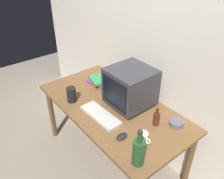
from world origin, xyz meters
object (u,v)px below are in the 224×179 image
computer_mouse (122,136)px  bottle_short (156,118)px  cd_spindle (176,123)px  bottle_tall (139,151)px  mug (143,138)px  crt_monitor (130,87)px  keyboard (100,115)px  metal_canister (71,95)px  book_stack (98,81)px

computer_mouse → bottle_short: size_ratio=0.57×
cd_spindle → bottle_short: bearing=-131.9°
bottle_short → cd_spindle: bearing=48.1°
bottle_tall → cd_spindle: size_ratio=2.57×
mug → cd_spindle: 0.36m
cd_spindle → mug: bearing=-95.3°
crt_monitor → keyboard: 0.37m
bottle_tall → metal_canister: (-0.94, 0.01, -0.04)m
crt_monitor → book_stack: size_ratio=1.56×
mug → bottle_tall: bearing=-54.9°
bottle_short → bottle_tall: bearing=-63.5°
bottle_short → mug: size_ratio=1.45×
computer_mouse → cd_spindle: bearing=69.0°
computer_mouse → book_stack: bearing=156.1°
crt_monitor → mug: bearing=-29.9°
keyboard → book_stack: 0.57m
computer_mouse → bottle_tall: (0.25, -0.07, 0.10)m
crt_monitor → book_stack: crt_monitor is taller
cd_spindle → book_stack: bearing=-172.6°
mug → cd_spindle: size_ratio=1.00×
keyboard → metal_canister: bearing=-169.5°
bottle_tall → book_stack: bearing=159.0°
book_stack → cd_spindle: size_ratio=2.09×
crt_monitor → computer_mouse: crt_monitor is taller
keyboard → bottle_short: size_ratio=2.41×
crt_monitor → cd_spindle: bearing=12.9°
mug → metal_canister: size_ratio=0.80×
keyboard → mug: 0.47m
mug → metal_canister: 0.84m
mug → cd_spindle: bearing=84.7°
bottle_tall → metal_canister: bearing=179.1°
computer_mouse → bottle_tall: size_ratio=0.32×
computer_mouse → book_stack: book_stack is taller
bottle_short → book_stack: (-0.85, 0.00, -0.03)m
computer_mouse → book_stack: (-0.80, 0.34, 0.01)m
book_stack → cd_spindle: book_stack is taller
metal_canister → computer_mouse: bearing=4.4°
keyboard → bottle_tall: size_ratio=1.36×
bottle_short → mug: bottle_short is taller
bottle_short → book_stack: size_ratio=0.69×
bottle_tall → computer_mouse: bearing=165.0°
computer_mouse → book_stack: 0.87m
keyboard → metal_canister: size_ratio=2.80×
book_stack → metal_canister: size_ratio=1.67×
keyboard → computer_mouse: 0.33m
mug → crt_monitor: bearing=150.1°
crt_monitor → bottle_tall: (0.56, -0.42, -0.08)m
mug → bottle_short: bearing=109.1°
cd_spindle → crt_monitor: bearing=-167.1°
crt_monitor → metal_canister: crt_monitor is taller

